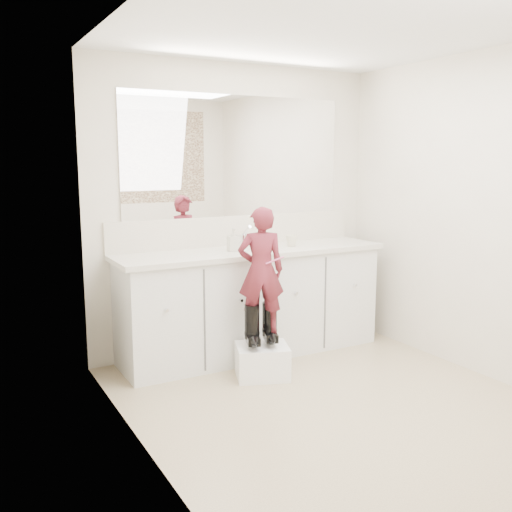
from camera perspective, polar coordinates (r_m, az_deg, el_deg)
floor at (r=3.93m, az=8.39°, el=-14.69°), size 3.00×3.00×0.00m
ceiling at (r=3.68m, az=9.37°, el=21.88°), size 3.00×3.00×0.00m
wall_back at (r=4.88m, az=-1.99°, el=4.76°), size 2.60×0.00×2.60m
wall_left at (r=3.00m, az=-11.21°, el=1.57°), size 0.00×3.00×3.00m
wall_right at (r=4.52m, az=22.05°, el=3.68°), size 0.00×3.00×3.00m
vanity_cabinet at (r=4.77m, az=-0.43°, el=-4.81°), size 2.20×0.55×0.85m
countertop at (r=4.66m, az=-0.35°, el=0.45°), size 2.28×0.58×0.04m
backsplash at (r=4.88m, az=-1.89°, el=2.58°), size 2.28×0.03×0.25m
mirror at (r=4.85m, az=-1.95°, el=9.93°), size 2.00×0.02×1.00m
faucet at (r=4.80m, az=-1.29°, el=1.55°), size 0.08×0.08×0.10m
cup at (r=4.82m, az=3.58°, el=1.54°), size 0.12×0.12×0.10m
soap_bottle at (r=4.55m, az=-2.30°, el=1.63°), size 0.09×0.09×0.18m
step_stool at (r=4.34m, az=0.62°, el=-10.48°), size 0.47×0.43×0.24m
boot_left at (r=4.23m, az=-0.40°, el=-6.99°), size 0.18×0.24×0.32m
boot_right at (r=4.30m, az=1.37°, el=-6.72°), size 0.18×0.24×0.32m
toddler at (r=4.17m, az=0.50°, el=-1.45°), size 0.40×0.33×0.94m
toothbrush at (r=4.12m, az=1.89°, el=-0.43°), size 0.13×0.06×0.06m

